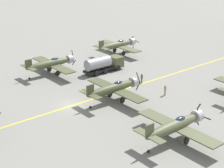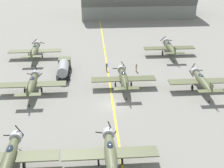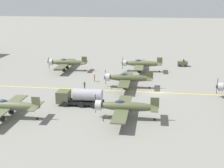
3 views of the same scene
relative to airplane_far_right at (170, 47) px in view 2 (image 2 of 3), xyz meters
name	(u,v)px [view 2 (image 2 of 3)]	position (x,y,z in m)	size (l,w,h in m)	color
ground_plane	(113,104)	(-15.12, -22.34, -2.01)	(400.00, 400.00, 0.00)	gray
taxiway_stripe	(113,104)	(-15.12, -22.34, -2.01)	(0.30, 160.00, 0.01)	yellow
airplane_far_right	(170,47)	(0.00, 0.00, 0.00)	(12.00, 9.98, 3.65)	#4E5335
airplane_far_left	(35,50)	(-31.42, 0.27, 0.00)	(12.00, 9.98, 3.65)	#5A5F40
airplane_near_center	(110,153)	(-16.62, -37.85, 0.00)	(12.00, 9.98, 3.72)	#595E40
airplane_mid_right	(202,81)	(1.50, -18.40, 0.00)	(12.00, 9.98, 3.65)	#565B3D
airplane_near_left	(9,157)	(-28.88, -37.70, 0.00)	(12.00, 9.98, 3.65)	#515638
airplane_mid_left	(32,84)	(-29.27, -17.46, 0.00)	(12.00, 9.98, 3.75)	#4F5436
airplane_mid_center	(124,78)	(-12.66, -16.35, 0.00)	(12.00, 9.98, 3.65)	#4A4F30
fuel_tanker	(64,68)	(-24.22, -9.26, -0.50)	(2.68, 8.00, 2.98)	black
ground_crew_walking	(107,66)	(-15.32, -8.02, -1.05)	(0.38, 0.38, 1.77)	#515638
ground_crew_inspecting	(136,67)	(-9.14, -8.81, -1.07)	(0.38, 0.38, 1.72)	tan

